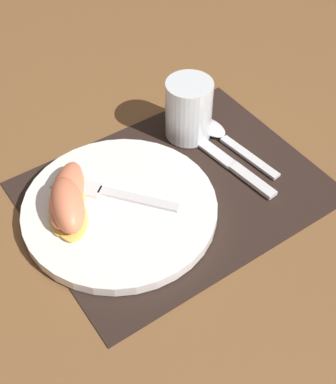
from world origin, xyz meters
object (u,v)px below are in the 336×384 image
(juice_glass, at_px, (189,113))
(plate, at_px, (120,209))
(citrus_wedge_0, at_px, (67,195))
(knife, at_px, (226,160))
(spoon, at_px, (221,135))
(citrus_wedge_1, at_px, (68,206))
(fork, at_px, (105,193))

(juice_glass, bearing_deg, plate, -155.18)
(juice_glass, distance_m, citrus_wedge_0, 0.24)
(knife, bearing_deg, citrus_wedge_0, 168.42)
(juice_glass, distance_m, knife, 0.10)
(spoon, distance_m, citrus_wedge_1, 0.29)
(citrus_wedge_0, bearing_deg, spoon, -0.13)
(citrus_wedge_0, bearing_deg, juice_glass, 9.01)
(juice_glass, bearing_deg, citrus_wedge_0, -170.99)
(juice_glass, height_order, spoon, juice_glass)
(citrus_wedge_0, bearing_deg, plate, -38.78)
(plate, distance_m, juice_glass, 0.20)
(plate, distance_m, citrus_wedge_1, 0.08)
(knife, distance_m, spoon, 0.06)
(spoon, bearing_deg, plate, -168.32)
(citrus_wedge_0, bearing_deg, citrus_wedge_1, -113.60)
(plate, distance_m, fork, 0.03)
(knife, distance_m, citrus_wedge_1, 0.26)
(juice_glass, bearing_deg, fork, -163.90)
(fork, bearing_deg, spoon, 3.94)
(citrus_wedge_0, bearing_deg, knife, -11.58)
(fork, distance_m, citrus_wedge_0, 0.05)
(knife, relative_size, citrus_wedge_0, 1.60)
(spoon, distance_m, citrus_wedge_0, 0.27)
(citrus_wedge_0, height_order, citrus_wedge_1, citrus_wedge_1)
(plate, relative_size, citrus_wedge_0, 2.11)
(citrus_wedge_0, distance_m, citrus_wedge_1, 0.03)
(knife, relative_size, spoon, 1.18)
(spoon, height_order, fork, fork)
(juice_glass, xyz_separation_m, fork, (-0.18, -0.05, -0.02))
(juice_glass, relative_size, fork, 0.61)
(knife, bearing_deg, plate, 178.58)
(spoon, bearing_deg, fork, -176.06)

